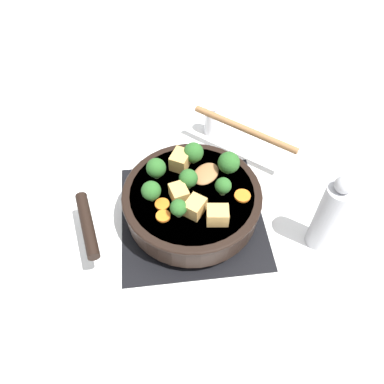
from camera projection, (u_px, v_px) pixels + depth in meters
name	position (u px, v px, depth m)	size (l,w,h in m)	color
ground_plane	(192.00, 216.00, 0.83)	(2.40, 2.40, 0.00)	white
front_burner_grate	(192.00, 213.00, 0.82)	(0.31, 0.31, 0.03)	black
skillet_pan	(191.00, 200.00, 0.79)	(0.29, 0.39, 0.06)	black
wooden_spoon	(230.00, 146.00, 0.84)	(0.26, 0.26, 0.02)	olive
tofu_cube_center_large	(179.00, 194.00, 0.74)	(0.04, 0.03, 0.03)	tan
tofu_cube_near_handle	(180.00, 160.00, 0.80)	(0.04, 0.04, 0.04)	tan
tofu_cube_east_chunk	(218.00, 215.00, 0.71)	(0.04, 0.03, 0.03)	tan
tofu_cube_west_chunk	(194.00, 207.00, 0.72)	(0.04, 0.03, 0.03)	tan
broccoli_floret_near_spoon	(188.00, 179.00, 0.75)	(0.04, 0.04, 0.05)	#709956
broccoli_floret_center_top	(223.00, 186.00, 0.75)	(0.03, 0.03, 0.04)	#709956
broccoli_floret_east_rim	(229.00, 163.00, 0.78)	(0.05, 0.05, 0.05)	#709956
broccoli_floret_west_rim	(151.00, 191.00, 0.73)	(0.04, 0.04, 0.05)	#709956
broccoli_floret_north_edge	(178.00, 208.00, 0.71)	(0.03, 0.03, 0.04)	#709956
broccoli_floret_south_cluster	(193.00, 153.00, 0.80)	(0.04, 0.04, 0.05)	#709956
broccoli_floret_mid_floret	(156.00, 168.00, 0.77)	(0.04, 0.04, 0.05)	#709956
carrot_slice_orange_thin	(163.00, 216.00, 0.73)	(0.03, 0.03, 0.01)	orange
carrot_slice_near_center	(242.00, 196.00, 0.76)	(0.03, 0.03, 0.01)	orange
carrot_slice_edge_slice	(186.00, 154.00, 0.83)	(0.03, 0.03, 0.01)	orange
carrot_slice_under_broccoli	(162.00, 204.00, 0.74)	(0.03, 0.03, 0.01)	orange
pepper_mill	(329.00, 215.00, 0.72)	(0.05, 0.05, 0.20)	#B2B2B7
salt_shaker	(211.00, 120.00, 0.97)	(0.04, 0.04, 0.09)	white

